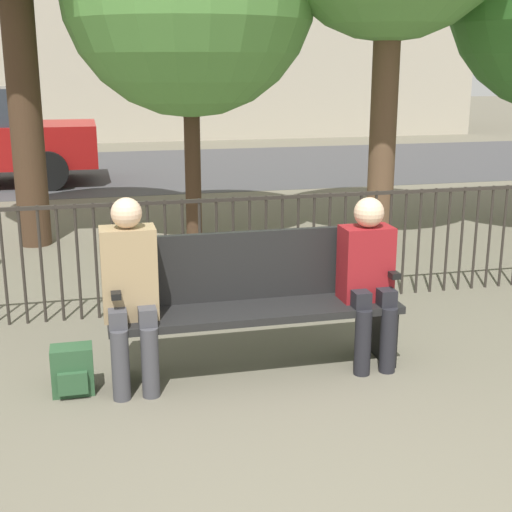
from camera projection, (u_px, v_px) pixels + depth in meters
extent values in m
cube|color=black|center=(256.00, 311.00, 4.70)|extent=(1.93, 0.45, 0.05)
cube|color=black|center=(249.00, 265.00, 4.81)|extent=(1.93, 0.05, 0.47)
cube|color=black|center=(118.00, 355.00, 4.55)|extent=(0.06, 0.38, 0.40)
cube|color=black|center=(382.00, 331.00, 4.96)|extent=(0.06, 0.38, 0.40)
cube|color=black|center=(115.00, 288.00, 4.44)|extent=(0.06, 0.38, 0.04)
cube|color=black|center=(385.00, 269.00, 4.85)|extent=(0.06, 0.38, 0.04)
cylinder|color=#3D3D42|center=(121.00, 365.00, 4.34)|extent=(0.11, 0.11, 0.45)
cylinder|color=#3D3D42|center=(150.00, 362.00, 4.38)|extent=(0.11, 0.11, 0.45)
cube|color=#3D3D42|center=(117.00, 317.00, 4.36)|extent=(0.11, 0.20, 0.12)
cube|color=#3D3D42|center=(147.00, 315.00, 4.40)|extent=(0.11, 0.20, 0.12)
cube|color=#997F59|center=(129.00, 273.00, 4.43)|extent=(0.34, 0.22, 0.58)
sphere|color=beige|center=(126.00, 213.00, 4.31)|extent=(0.19, 0.19, 0.19)
cylinder|color=black|center=(363.00, 342.00, 4.69)|extent=(0.11, 0.11, 0.45)
cylinder|color=black|center=(388.00, 340.00, 4.74)|extent=(0.11, 0.11, 0.45)
cube|color=black|center=(359.00, 298.00, 4.72)|extent=(0.11, 0.20, 0.12)
cube|color=black|center=(384.00, 296.00, 4.76)|extent=(0.11, 0.20, 0.12)
cube|color=maroon|center=(366.00, 263.00, 4.80)|extent=(0.34, 0.22, 0.50)
sphere|color=beige|center=(369.00, 212.00, 4.69)|extent=(0.20, 0.20, 0.20)
cube|color=#284C2D|center=(73.00, 370.00, 4.44)|extent=(0.26, 0.17, 0.31)
cube|color=#284C2D|center=(73.00, 384.00, 4.36)|extent=(0.18, 0.04, 0.14)
cylinder|color=#2D2823|center=(4.00, 267.00, 5.53)|extent=(0.02, 0.02, 0.95)
cylinder|color=#2D2823|center=(23.00, 266.00, 5.56)|extent=(0.02, 0.02, 0.95)
cylinder|color=#2D2823|center=(42.00, 265.00, 5.59)|extent=(0.02, 0.02, 0.95)
cylinder|color=#2D2823|center=(60.00, 264.00, 5.62)|extent=(0.02, 0.02, 0.95)
cylinder|color=#2D2823|center=(78.00, 263.00, 5.65)|extent=(0.02, 0.02, 0.95)
cylinder|color=#2D2823|center=(96.00, 262.00, 5.68)|extent=(0.02, 0.02, 0.95)
cylinder|color=#2D2823|center=(114.00, 260.00, 5.72)|extent=(0.02, 0.02, 0.95)
cylinder|color=#2D2823|center=(132.00, 259.00, 5.75)|extent=(0.02, 0.02, 0.95)
cylinder|color=#2D2823|center=(149.00, 258.00, 5.78)|extent=(0.02, 0.02, 0.95)
cylinder|color=#2D2823|center=(166.00, 257.00, 5.81)|extent=(0.02, 0.02, 0.95)
cylinder|color=#2D2823|center=(183.00, 256.00, 5.84)|extent=(0.02, 0.02, 0.95)
cylinder|color=#2D2823|center=(200.00, 255.00, 5.87)|extent=(0.02, 0.02, 0.95)
cylinder|color=#2D2823|center=(217.00, 254.00, 5.91)|extent=(0.02, 0.02, 0.95)
cylinder|color=#2D2823|center=(233.00, 253.00, 5.94)|extent=(0.02, 0.02, 0.95)
cylinder|color=#2D2823|center=(250.00, 252.00, 5.97)|extent=(0.02, 0.02, 0.95)
cylinder|color=#2D2823|center=(266.00, 251.00, 6.00)|extent=(0.02, 0.02, 0.95)
cylinder|color=#2D2823|center=(282.00, 250.00, 6.03)|extent=(0.02, 0.02, 0.95)
cylinder|color=#2D2823|center=(298.00, 249.00, 6.06)|extent=(0.02, 0.02, 0.95)
cylinder|color=#2D2823|center=(313.00, 248.00, 6.10)|extent=(0.02, 0.02, 0.95)
cylinder|color=#2D2823|center=(329.00, 247.00, 6.13)|extent=(0.02, 0.02, 0.95)
cylinder|color=#2D2823|center=(344.00, 246.00, 6.16)|extent=(0.02, 0.02, 0.95)
cylinder|color=#2D2823|center=(359.00, 245.00, 6.19)|extent=(0.02, 0.02, 0.95)
cylinder|color=#2D2823|center=(374.00, 244.00, 6.22)|extent=(0.02, 0.02, 0.95)
cylinder|color=#2D2823|center=(389.00, 244.00, 6.25)|extent=(0.02, 0.02, 0.95)
cylinder|color=#2D2823|center=(404.00, 243.00, 6.29)|extent=(0.02, 0.02, 0.95)
cylinder|color=#2D2823|center=(419.00, 242.00, 6.32)|extent=(0.02, 0.02, 0.95)
cylinder|color=#2D2823|center=(433.00, 241.00, 6.35)|extent=(0.02, 0.02, 0.95)
cylinder|color=#2D2823|center=(447.00, 240.00, 6.38)|extent=(0.02, 0.02, 0.95)
cylinder|color=#2D2823|center=(461.00, 239.00, 6.41)|extent=(0.02, 0.02, 0.95)
cylinder|color=#2D2823|center=(475.00, 238.00, 6.44)|extent=(0.02, 0.02, 0.95)
cylinder|color=#2D2823|center=(489.00, 237.00, 6.48)|extent=(0.02, 0.02, 0.95)
cylinder|color=#2D2823|center=(503.00, 237.00, 6.51)|extent=(0.02, 0.02, 0.95)
cube|color=#2D2823|center=(219.00, 200.00, 5.79)|extent=(9.00, 0.03, 0.03)
cylinder|color=#422D1E|center=(192.00, 151.00, 8.27)|extent=(0.19, 0.19, 2.04)
cylinder|color=brown|center=(384.00, 117.00, 8.01)|extent=(0.30, 0.30, 2.85)
cylinder|color=#422D1E|center=(24.00, 97.00, 7.75)|extent=(0.36, 0.36, 3.30)
cube|color=#3D3D3F|center=(139.00, 169.00, 14.02)|extent=(24.00, 6.00, 0.01)
cylinder|color=black|center=(49.00, 171.00, 11.55)|extent=(0.64, 0.20, 0.64)
cylinder|color=black|center=(52.00, 158.00, 13.19)|extent=(0.64, 0.20, 0.64)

